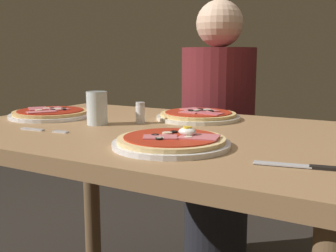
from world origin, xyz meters
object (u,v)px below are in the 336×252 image
(pizza_foreground, at_px, (172,141))
(diner_person, at_px, (217,143))
(knife, at_px, (313,167))
(pizza_across_right, at_px, (198,116))
(dining_table, at_px, (156,167))
(pizza_across_left, at_px, (50,114))
(salt_shaker, at_px, (140,113))
(water_glass_near, at_px, (97,110))
(fork, at_px, (40,130))

(pizza_foreground, height_order, diner_person, diner_person)
(knife, xyz_separation_m, diner_person, (-0.57, 0.88, -0.18))
(pizza_across_right, bearing_deg, knife, -44.39)
(dining_table, bearing_deg, pizza_foreground, -49.96)
(diner_person, bearing_deg, dining_table, 97.35)
(pizza_across_left, height_order, salt_shaker, salt_shaker)
(dining_table, height_order, salt_shaker, salt_shaker)
(water_glass_near, relative_size, salt_shaker, 1.53)
(water_glass_near, height_order, salt_shaker, water_glass_near)
(diner_person, bearing_deg, knife, 122.84)
(pizza_across_right, bearing_deg, fork, -124.99)
(pizza_across_left, distance_m, water_glass_near, 0.25)
(water_glass_near, bearing_deg, dining_table, 8.22)
(water_glass_near, height_order, diner_person, diner_person)
(pizza_foreground, relative_size, pizza_across_left, 1.00)
(pizza_across_left, distance_m, fork, 0.27)
(dining_table, height_order, pizza_across_left, pizza_across_left)
(pizza_foreground, distance_m, water_glass_near, 0.39)
(dining_table, xyz_separation_m, salt_shaker, (-0.09, 0.06, 0.15))
(pizza_across_left, xyz_separation_m, water_glass_near, (0.24, -0.04, 0.03))
(pizza_foreground, relative_size, fork, 1.77)
(pizza_across_right, height_order, knife, pizza_across_right)
(water_glass_near, relative_size, knife, 0.53)
(pizza_across_left, relative_size, pizza_across_right, 1.00)
(pizza_foreground, xyz_separation_m, pizza_across_left, (-0.59, 0.20, -0.00))
(pizza_foreground, relative_size, knife, 1.43)
(pizza_across_right, distance_m, fork, 0.51)
(knife, height_order, salt_shaker, salt_shaker)
(dining_table, bearing_deg, salt_shaker, 148.05)
(dining_table, bearing_deg, diner_person, 97.35)
(pizza_foreground, distance_m, fork, 0.42)
(knife, relative_size, diner_person, 0.17)
(salt_shaker, bearing_deg, fork, -124.65)
(pizza_across_left, bearing_deg, knife, -14.23)
(pizza_across_left, height_order, diner_person, diner_person)
(fork, relative_size, diner_person, 0.13)
(knife, distance_m, diner_person, 1.06)
(dining_table, relative_size, pizza_across_left, 4.33)
(water_glass_near, xyz_separation_m, knife, (0.68, -0.19, -0.04))
(water_glass_near, xyz_separation_m, diner_person, (0.11, 0.69, -0.22))
(pizza_across_right, xyz_separation_m, water_glass_near, (-0.22, -0.25, 0.03))
(water_glass_near, bearing_deg, pizza_across_left, 170.10)
(salt_shaker, bearing_deg, water_glass_near, -139.82)
(water_glass_near, bearing_deg, pizza_foreground, -24.22)
(pizza_foreground, distance_m, pizza_across_right, 0.43)
(pizza_across_left, bearing_deg, water_glass_near, -9.90)
(water_glass_near, xyz_separation_m, salt_shaker, (0.10, 0.09, -0.01))
(pizza_across_left, xyz_separation_m, pizza_across_right, (0.46, 0.21, 0.00))
(fork, xyz_separation_m, diner_person, (0.18, 0.85, -0.18))
(fork, distance_m, knife, 0.75)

